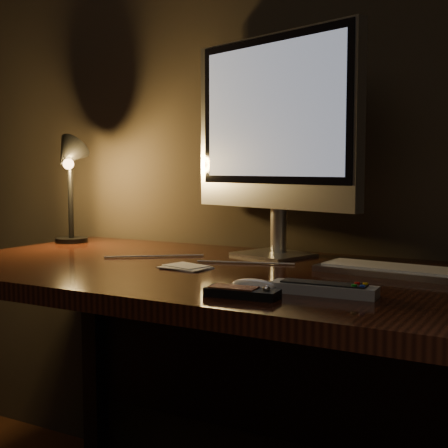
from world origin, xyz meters
The scene contains 9 objects.
desk centered at (0.00, 1.93, 0.62)m, with size 1.60×0.75×0.75m.
monitor centered at (-0.05, 2.10, 1.10)m, with size 0.54×0.22×0.58m.
keyboard centered at (0.38, 1.97, 0.76)m, with size 0.48×0.13×0.02m, color silver.
mouse centered at (0.12, 1.64, 0.76)m, with size 0.09×0.05×0.02m, color white.
media_remote centered at (0.13, 1.58, 0.76)m, with size 0.14×0.06×0.03m.
tv_remote centered at (0.25, 1.68, 0.76)m, with size 0.20×0.06×0.03m.
papers centered at (-0.14, 1.82, 0.75)m, with size 0.12×0.08×0.01m, color white.
desk_lamp centered at (-0.72, 2.04, 0.98)m, with size 0.15×0.17×0.34m.
cable centered at (-0.18, 1.93, 0.75)m, with size 0.00×0.00×0.51m, color white.
Camera 1 is at (0.65, 0.59, 0.99)m, focal length 50.00 mm.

